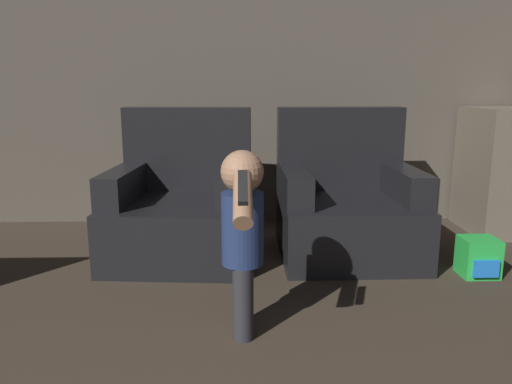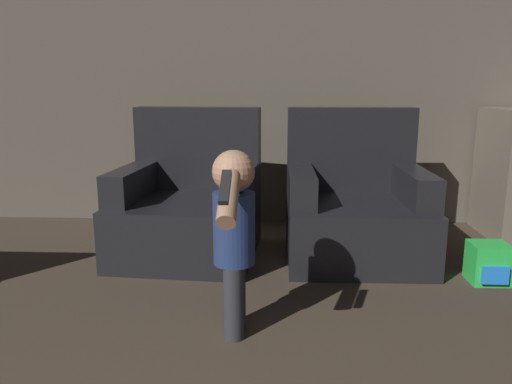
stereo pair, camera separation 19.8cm
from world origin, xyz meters
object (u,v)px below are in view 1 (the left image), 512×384
object	(u,v)px
person_toddler	(243,229)
toy_backpack	(479,257)
armchair_left	(182,208)
armchair_right	(346,207)

from	to	relation	value
person_toddler	toy_backpack	distance (m)	1.59
armchair_left	person_toddler	distance (m)	1.20
toy_backpack	armchair_left	bearing A→B (deg)	165.84
armchair_right	person_toddler	xyz separation A→B (m)	(-0.69, -1.12, 0.18)
armchair_left	person_toddler	world-z (taller)	armchair_left
armchair_right	person_toddler	distance (m)	1.33
person_toddler	toy_backpack	bearing A→B (deg)	-64.82
armchair_left	armchair_right	xyz separation A→B (m)	(1.09, 0.00, 0.00)
armchair_left	toy_backpack	xyz separation A→B (m)	(1.79, -0.45, -0.20)
armchair_left	toy_backpack	bearing A→B (deg)	-9.52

